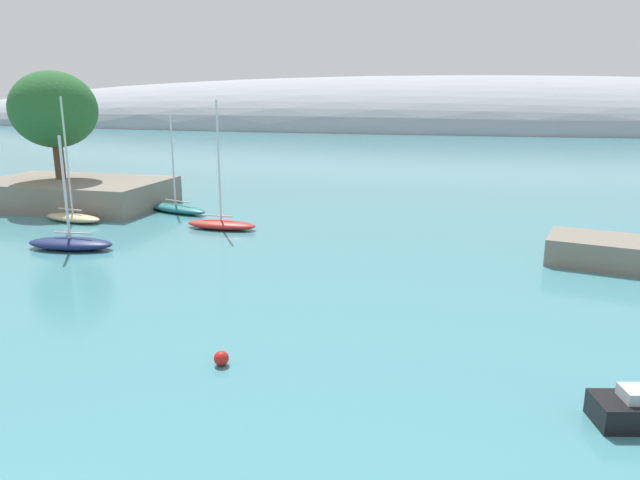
{
  "coord_description": "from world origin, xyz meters",
  "views": [
    {
      "loc": [
        10.54,
        -8.53,
        10.53
      ],
      "look_at": [
        2.16,
        23.97,
        2.16
      ],
      "focal_mm": 32.79,
      "sensor_mm": 36.0,
      "label": 1
    }
  ],
  "objects_px": {
    "sailboat_red_mid_mooring": "(221,223)",
    "sailboat_navy_outer_mooring": "(70,242)",
    "tree_clump_shore": "(54,110)",
    "mooring_buoy_red": "(221,358)",
    "sailboat_sand_end_of_line": "(73,216)",
    "sailboat_teal_near_shore": "(176,208)"
  },
  "relations": [
    {
      "from": "mooring_buoy_red",
      "to": "tree_clump_shore",
      "type": "bearing_deg",
      "value": 135.67
    },
    {
      "from": "sailboat_red_mid_mooring",
      "to": "sailboat_navy_outer_mooring",
      "type": "relative_size",
      "value": 1.29
    },
    {
      "from": "tree_clump_shore",
      "to": "sailboat_sand_end_of_line",
      "type": "relative_size",
      "value": 0.98
    },
    {
      "from": "sailboat_sand_end_of_line",
      "to": "sailboat_navy_outer_mooring",
      "type": "bearing_deg",
      "value": -44.82
    },
    {
      "from": "sailboat_red_mid_mooring",
      "to": "sailboat_navy_outer_mooring",
      "type": "xyz_separation_m",
      "value": [
        -7.65,
        -8.51,
        -0.01
      ]
    },
    {
      "from": "sailboat_navy_outer_mooring",
      "to": "mooring_buoy_red",
      "type": "relative_size",
      "value": 12.97
    },
    {
      "from": "sailboat_teal_near_shore",
      "to": "sailboat_navy_outer_mooring",
      "type": "xyz_separation_m",
      "value": [
        -0.78,
        -13.84,
        0.04
      ]
    },
    {
      "from": "sailboat_navy_outer_mooring",
      "to": "sailboat_sand_end_of_line",
      "type": "height_order",
      "value": "sailboat_sand_end_of_line"
    },
    {
      "from": "sailboat_teal_near_shore",
      "to": "mooring_buoy_red",
      "type": "height_order",
      "value": "sailboat_teal_near_shore"
    },
    {
      "from": "mooring_buoy_red",
      "to": "sailboat_red_mid_mooring",
      "type": "bearing_deg",
      "value": 113.76
    },
    {
      "from": "sailboat_teal_near_shore",
      "to": "mooring_buoy_red",
      "type": "bearing_deg",
      "value": 140.14
    },
    {
      "from": "tree_clump_shore",
      "to": "sailboat_sand_end_of_line",
      "type": "bearing_deg",
      "value": -47.66
    },
    {
      "from": "sailboat_navy_outer_mooring",
      "to": "sailboat_sand_end_of_line",
      "type": "relative_size",
      "value": 0.76
    },
    {
      "from": "tree_clump_shore",
      "to": "sailboat_navy_outer_mooring",
      "type": "height_order",
      "value": "tree_clump_shore"
    },
    {
      "from": "tree_clump_shore",
      "to": "sailboat_red_mid_mooring",
      "type": "distance_m",
      "value": 22.04
    },
    {
      "from": "sailboat_teal_near_shore",
      "to": "sailboat_red_mid_mooring",
      "type": "distance_m",
      "value": 8.69
    },
    {
      "from": "sailboat_teal_near_shore",
      "to": "sailboat_red_mid_mooring",
      "type": "xyz_separation_m",
      "value": [
        6.87,
        -5.33,
        0.05
      ]
    },
    {
      "from": "tree_clump_shore",
      "to": "sailboat_sand_end_of_line",
      "type": "height_order",
      "value": "tree_clump_shore"
    },
    {
      "from": "sailboat_teal_near_shore",
      "to": "mooring_buoy_red",
      "type": "xyz_separation_m",
      "value": [
        16.84,
        -27.99,
        -0.14
      ]
    },
    {
      "from": "sailboat_navy_outer_mooring",
      "to": "sailboat_sand_end_of_line",
      "type": "xyz_separation_m",
      "value": [
        -5.72,
        7.93,
        0.01
      ]
    },
    {
      "from": "tree_clump_shore",
      "to": "sailboat_navy_outer_mooring",
      "type": "bearing_deg",
      "value": -51.08
    },
    {
      "from": "tree_clump_shore",
      "to": "sailboat_teal_near_shore",
      "type": "height_order",
      "value": "tree_clump_shore"
    }
  ]
}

